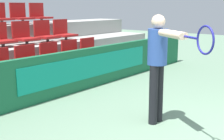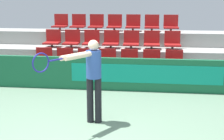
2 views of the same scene
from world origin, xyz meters
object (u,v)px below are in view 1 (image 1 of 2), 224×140
object	(u,v)px
stadium_chair_4	(53,58)
stadium_chair_10	(0,37)
stadium_chair_20	(39,15)
stadium_chair_5	(73,54)
tennis_player	(160,59)
stadium_chair_2	(2,66)
stadium_chair_13	(64,32)
stadium_chair_18	(0,16)
stadium_chair_3	(29,62)
stadium_chair_11	(24,35)
stadium_chair_12	(45,33)
stadium_chair_19	(21,15)
stadium_chair_6	(91,51)

from	to	relation	value
stadium_chair_4	stadium_chair_10	xyz separation A→B (m)	(-0.62, 0.95, 0.43)
stadium_chair_10	stadium_chair_20	distance (m)	2.12
stadium_chair_5	tennis_player	bearing A→B (deg)	-111.53
stadium_chair_2	stadium_chair_5	xyz separation A→B (m)	(1.85, 0.00, 0.00)
tennis_player	stadium_chair_13	bearing A→B (deg)	100.19
stadium_chair_4	stadium_chair_18	xyz separation A→B (m)	(0.00, 1.91, 0.85)
stadium_chair_13	stadium_chair_4	bearing A→B (deg)	-142.26
stadium_chair_3	stadium_chair_11	world-z (taller)	stadium_chair_11
stadium_chair_3	stadium_chair_10	world-z (taller)	stadium_chair_10
stadium_chair_12	stadium_chair_19	xyz separation A→B (m)	(0.00, 0.95, 0.43)
stadium_chair_18	stadium_chair_20	distance (m)	1.23
stadium_chair_5	stadium_chair_6	bearing A→B (deg)	0.00
stadium_chair_10	stadium_chair_12	bearing A→B (deg)	0.00
stadium_chair_5	stadium_chair_19	world-z (taller)	stadium_chair_19
stadium_chair_11	tennis_player	distance (m)	3.91
stadium_chair_10	stadium_chair_13	bearing A→B (deg)	0.00
tennis_player	stadium_chair_11	bearing A→B (deg)	116.88
stadium_chair_12	stadium_chair_10	bearing A→B (deg)	180.00
stadium_chair_3	stadium_chair_20	size ratio (longest dim) A/B	1.00
stadium_chair_11	stadium_chair_10	bearing A→B (deg)	180.00
stadium_chair_18	stadium_chair_4	bearing A→B (deg)	-90.00
stadium_chair_10	stadium_chair_20	world-z (taller)	stadium_chair_20
stadium_chair_4	tennis_player	size ratio (longest dim) A/B	0.33
stadium_chair_11	stadium_chair_18	size ratio (longest dim) A/B	1.00
stadium_chair_11	stadium_chair_13	world-z (taller)	same
stadium_chair_20	tennis_player	xyz separation A→B (m)	(-1.77, -4.83, -0.51)
stadium_chair_5	stadium_chair_4	bearing A→B (deg)	180.00
tennis_player	stadium_chair_20	bearing A→B (deg)	104.61
stadium_chair_10	stadium_chair_18	size ratio (longest dim) A/B	1.00
stadium_chair_5	stadium_chair_18	bearing A→B (deg)	107.90
stadium_chair_3	stadium_chair_4	world-z (taller)	same
stadium_chair_13	stadium_chair_18	xyz separation A→B (m)	(-1.23, 0.95, 0.43)
stadium_chair_20	tennis_player	bearing A→B (deg)	-110.11
stadium_chair_13	stadium_chair_11	bearing A→B (deg)	180.00
stadium_chair_6	stadium_chair_11	xyz separation A→B (m)	(-1.23, 0.95, 0.43)
stadium_chair_19	stadium_chair_6	bearing A→B (deg)	-72.10
stadium_chair_19	stadium_chair_10	bearing A→B (deg)	-142.26
stadium_chair_3	stadium_chair_19	bearing A→B (deg)	57.13
stadium_chair_11	stadium_chair_18	distance (m)	1.04
stadium_chair_6	stadium_chair_18	world-z (taller)	stadium_chair_18
stadium_chair_10	stadium_chair_11	bearing A→B (deg)	0.00
stadium_chair_6	stadium_chair_3	bearing A→B (deg)	180.00
stadium_chair_4	stadium_chair_2	bearing A→B (deg)	180.00
stadium_chair_3	stadium_chair_18	bearing A→B (deg)	72.10
stadium_chair_13	stadium_chair_12	bearing A→B (deg)	180.00
stadium_chair_4	stadium_chair_12	bearing A→B (deg)	57.13
stadium_chair_11	stadium_chair_12	world-z (taller)	same
stadium_chair_4	stadium_chair_6	bearing A→B (deg)	0.00
stadium_chair_13	stadium_chair_20	distance (m)	1.04
stadium_chair_2	stadium_chair_20	distance (m)	3.23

